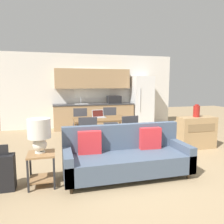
% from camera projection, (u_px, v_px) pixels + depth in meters
% --- Properties ---
extents(ground_plane, '(20.00, 20.00, 0.00)m').
position_uv_depth(ground_plane, '(136.00, 174.00, 3.94)').
color(ground_plane, '#9E8460').
extents(wall_back, '(6.40, 0.07, 2.70)m').
position_uv_depth(wall_back, '(92.00, 91.00, 8.20)').
color(wall_back, silver).
rests_on(wall_back, ground_plane).
extents(kitchen_counter, '(2.90, 0.65, 2.15)m').
position_uv_depth(kitchen_counter, '(94.00, 105.00, 7.98)').
color(kitchen_counter, tan).
rests_on(kitchen_counter, ground_plane).
extents(refrigerator, '(0.74, 0.70, 1.89)m').
position_uv_depth(refrigerator, '(142.00, 101.00, 8.36)').
color(refrigerator, white).
rests_on(refrigerator, ground_plane).
extents(dining_table, '(1.40, 0.86, 0.73)m').
position_uv_depth(dining_table, '(101.00, 121.00, 5.68)').
color(dining_table, brown).
rests_on(dining_table, ground_plane).
extents(couch, '(2.19, 0.80, 0.88)m').
position_uv_depth(couch, '(126.00, 157.00, 3.87)').
color(couch, '#3D2D1E').
rests_on(couch, ground_plane).
extents(side_table, '(0.42, 0.42, 0.54)m').
position_uv_depth(side_table, '(42.00, 164.00, 3.47)').
color(side_table, olive).
rests_on(side_table, ground_plane).
extents(table_lamp, '(0.36, 0.36, 0.55)m').
position_uv_depth(table_lamp, '(39.00, 132.00, 3.44)').
color(table_lamp, silver).
rests_on(table_lamp, side_table).
extents(credenza, '(0.94, 0.39, 0.80)m').
position_uv_depth(credenza, '(196.00, 132.00, 5.51)').
color(credenza, tan).
rests_on(credenza, ground_plane).
extents(vase, '(0.16, 0.16, 0.32)m').
position_uv_depth(vase, '(196.00, 111.00, 5.44)').
color(vase, maroon).
rests_on(vase, credenza).
extents(dining_chair_near_right, '(0.47, 0.47, 0.91)m').
position_uv_depth(dining_chair_near_right, '(128.00, 132.00, 5.03)').
color(dining_chair_near_right, '#38383D').
rests_on(dining_chair_near_right, ground_plane).
extents(dining_chair_far_right, '(0.47, 0.47, 0.91)m').
position_uv_depth(dining_chair_far_right, '(110.00, 121.00, 6.56)').
color(dining_chair_far_right, '#38383D').
rests_on(dining_chair_far_right, ground_plane).
extents(dining_chair_far_left, '(0.46, 0.46, 0.91)m').
position_uv_depth(dining_chair_far_left, '(81.00, 122.00, 6.31)').
color(dining_chair_far_left, '#38383D').
rests_on(dining_chair_far_left, ground_plane).
extents(dining_chair_near_left, '(0.47, 0.47, 0.91)m').
position_uv_depth(dining_chair_near_left, '(88.00, 134.00, 4.85)').
color(dining_chair_near_left, '#38383D').
rests_on(dining_chair_near_left, ground_plane).
extents(laptop, '(0.35, 0.29, 0.20)m').
position_uv_depth(laptop, '(99.00, 116.00, 5.79)').
color(laptop, '#B7BABC').
rests_on(laptop, dining_table).
extents(suitcase, '(0.38, 0.22, 0.72)m').
position_uv_depth(suitcase, '(2.00, 173.00, 3.32)').
color(suitcase, black).
rests_on(suitcase, ground_plane).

